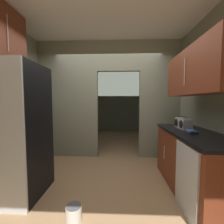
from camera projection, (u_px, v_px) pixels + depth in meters
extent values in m
plane|color=#93704C|center=(104.00, 182.00, 2.55)|extent=(20.00, 20.00, 0.00)
cube|color=silver|center=(105.00, 21.00, 2.72)|extent=(3.83, 6.41, 0.06)
cube|color=gray|center=(69.00, 100.00, 3.70)|extent=(1.45, 0.12, 2.82)
cube|color=gray|center=(159.00, 100.00, 3.61)|extent=(0.96, 0.12, 2.82)
cube|color=gray|center=(119.00, 56.00, 3.57)|extent=(1.03, 0.12, 0.71)
cube|color=gray|center=(113.00, 101.00, 6.99)|extent=(3.43, 0.10, 2.82)
cube|color=gray|center=(66.00, 101.00, 5.40)|extent=(0.10, 3.35, 2.82)
cube|color=gray|center=(159.00, 101.00, 5.26)|extent=(0.10, 3.35, 2.82)
cube|color=black|center=(13.00, 131.00, 2.16)|extent=(0.84, 0.74, 1.89)
cube|color=maroon|center=(194.00, 164.00, 2.23)|extent=(0.63, 1.66, 0.87)
cube|color=black|center=(195.00, 134.00, 2.20)|extent=(0.67, 1.66, 0.04)
cylinder|color=#B7BABC|center=(182.00, 172.00, 1.88)|extent=(0.01, 0.01, 0.22)
cylinder|color=#B7BABC|center=(164.00, 152.00, 2.61)|extent=(0.01, 0.01, 0.22)
cube|color=#B7BABC|center=(186.00, 180.00, 1.78)|extent=(0.02, 0.56, 0.85)
cube|color=maroon|center=(198.00, 72.00, 2.14)|extent=(0.34, 1.50, 0.67)
cylinder|color=#B7BABC|center=(185.00, 72.00, 2.15)|extent=(0.01, 0.01, 0.40)
cylinder|color=#B7BABC|center=(8.00, 33.00, 2.15)|extent=(0.01, 0.01, 0.52)
cube|color=#B2B2B7|center=(183.00, 123.00, 2.53)|extent=(0.16, 0.35, 0.18)
cylinder|color=#262626|center=(184.00, 117.00, 2.52)|extent=(0.02, 0.24, 0.02)
cylinder|color=black|center=(181.00, 124.00, 2.43)|extent=(0.01, 0.12, 0.12)
cylinder|color=black|center=(176.00, 122.00, 2.63)|extent=(0.01, 0.12, 0.12)
cube|color=black|center=(193.00, 133.00, 2.13)|extent=(0.12, 0.15, 0.02)
cube|color=#8C3893|center=(191.00, 132.00, 2.14)|extent=(0.11, 0.11, 0.02)
cube|color=#2D609E|center=(192.00, 131.00, 2.14)|extent=(0.14, 0.16, 0.01)
cylinder|color=silver|center=(74.00, 213.00, 1.71)|extent=(0.18, 0.18, 0.17)
cylinder|color=#4C4C51|center=(74.00, 206.00, 1.71)|extent=(0.17, 0.17, 0.01)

